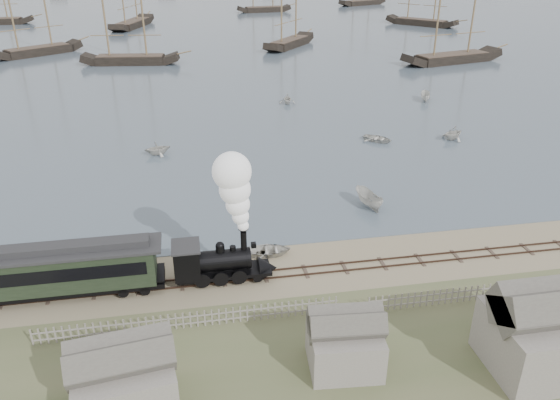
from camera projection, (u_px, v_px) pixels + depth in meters
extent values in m
plane|color=gray|center=(274.00, 260.00, 41.78)|extent=(600.00, 600.00, 0.00)
cube|color=#41505D|center=(193.00, 9.00, 192.67)|extent=(600.00, 336.00, 0.06)
cube|color=#3E2B21|center=(280.00, 277.00, 39.52)|extent=(120.00, 0.08, 0.12)
cube|color=#3E2B21|center=(278.00, 270.00, 40.41)|extent=(120.00, 0.08, 0.12)
cube|color=#3B2E26|center=(279.00, 274.00, 39.99)|extent=(120.00, 1.80, 0.06)
cube|color=black|center=(224.00, 272.00, 39.06)|extent=(6.71, 1.97, 0.25)
cylinder|color=black|center=(218.00, 260.00, 38.57)|extent=(4.14, 1.48, 1.48)
cube|color=black|center=(187.00, 261.00, 38.14)|extent=(1.78, 2.17, 2.27)
cube|color=#2B2B2D|center=(185.00, 246.00, 37.63)|extent=(1.97, 2.37, 0.12)
cylinder|color=black|center=(244.00, 242.00, 38.30)|extent=(0.43, 0.43, 1.58)
sphere|color=black|center=(220.00, 246.00, 38.11)|extent=(0.63, 0.63, 0.63)
cone|color=black|center=(268.00, 268.00, 39.61)|extent=(1.38, 1.97, 1.97)
cube|color=black|center=(254.00, 245.00, 38.56)|extent=(0.35, 0.35, 0.35)
cube|color=black|center=(57.00, 288.00, 37.22)|extent=(14.46, 2.38, 0.36)
cube|color=black|center=(53.00, 270.00, 36.60)|extent=(13.43, 2.58, 2.58)
cube|color=black|center=(49.00, 277.00, 35.32)|extent=(12.39, 0.06, 0.93)
cube|color=black|center=(56.00, 256.00, 37.65)|extent=(12.39, 0.06, 0.93)
cube|color=#2B2B2D|center=(50.00, 252.00, 36.02)|extent=(14.46, 2.79, 0.19)
cube|color=#2B2B2D|center=(49.00, 248.00, 35.88)|extent=(12.91, 1.24, 0.46)
imported|color=beige|center=(269.00, 250.00, 42.38)|extent=(2.64, 3.60, 0.72)
imported|color=beige|center=(157.00, 148.00, 61.79)|extent=(3.20, 3.48, 1.54)
imported|color=beige|center=(368.00, 199.00, 49.70)|extent=(4.02, 2.34, 1.46)
imported|color=beige|center=(378.00, 138.00, 65.99)|extent=(4.33, 4.38, 0.74)
imported|color=beige|center=(453.00, 133.00, 66.47)|extent=(3.81, 4.03, 1.67)
imported|color=beige|center=(425.00, 97.00, 82.51)|extent=(3.66, 2.42, 1.32)
imported|color=beige|center=(287.00, 99.00, 81.10)|extent=(3.16, 2.84, 1.47)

